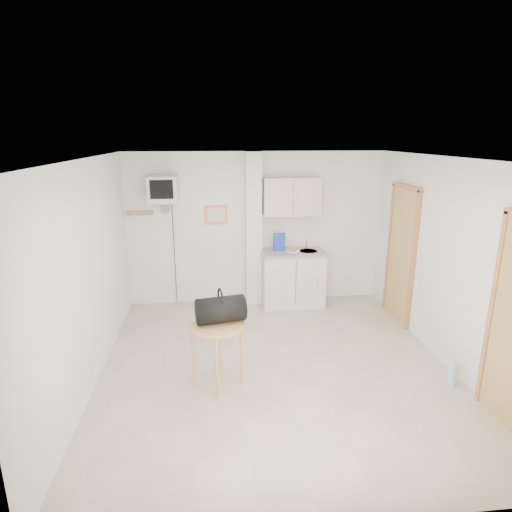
{
  "coord_description": "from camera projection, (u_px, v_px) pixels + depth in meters",
  "views": [
    {
      "loc": [
        -0.74,
        -4.64,
        2.74
      ],
      "look_at": [
        -0.18,
        0.6,
        1.25
      ],
      "focal_mm": 30.0,
      "sensor_mm": 36.0,
      "label": 1
    }
  ],
  "objects": [
    {
      "name": "ground",
      "position": [
        275.0,
        366.0,
        5.26
      ],
      "size": [
        4.5,
        4.5,
        0.0
      ],
      "primitive_type": "plane",
      "color": "#B6A593",
      "rests_on": "ground"
    },
    {
      "name": "room_envelope",
      "position": [
        296.0,
        243.0,
        4.95
      ],
      "size": [
        4.24,
        4.54,
        2.55
      ],
      "color": "white",
      "rests_on": "ground"
    },
    {
      "name": "kitchenette",
      "position": [
        292.0,
        258.0,
        7.01
      ],
      "size": [
        1.03,
        0.58,
        2.1
      ],
      "color": "silver",
      "rests_on": "ground"
    },
    {
      "name": "crt_television",
      "position": [
        163.0,
        190.0,
        6.52
      ],
      "size": [
        0.44,
        0.45,
        2.15
      ],
      "color": "slate",
      "rests_on": "ground"
    },
    {
      "name": "round_table",
      "position": [
        217.0,
        332.0,
        4.72
      ],
      "size": [
        0.62,
        0.62,
        0.75
      ],
      "rotation": [
        0.0,
        0.0,
        -0.04
      ],
      "color": "tan",
      "rests_on": "ground"
    },
    {
      "name": "duffel_bag",
      "position": [
        221.0,
        309.0,
        4.69
      ],
      "size": [
        0.58,
        0.39,
        0.39
      ],
      "rotation": [
        0.0,
        0.0,
        0.21
      ],
      "color": "black",
      "rests_on": "round_table"
    },
    {
      "name": "water_bottle",
      "position": [
        453.0,
        373.0,
        4.83
      ],
      "size": [
        0.11,
        0.11,
        0.32
      ],
      "color": "#A3BED9",
      "rests_on": "ground"
    }
  ]
}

